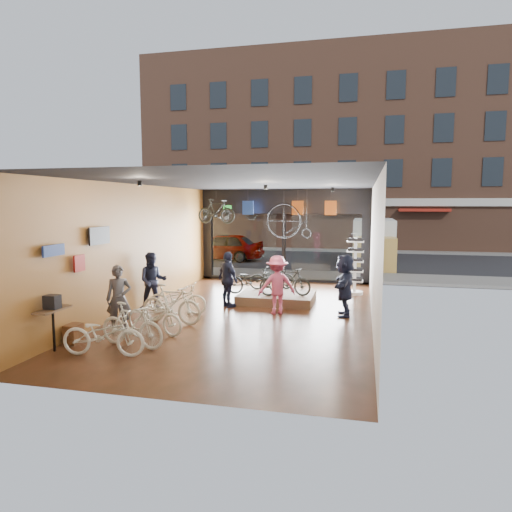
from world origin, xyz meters
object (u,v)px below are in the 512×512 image
(floor_bike_0, at_px, (103,334))
(floor_bike_3, at_px, (171,304))
(customer_1, at_px, (153,281))
(customer_0, at_px, (119,299))
(floor_bike_2, at_px, (154,316))
(sunglasses_rack, at_px, (355,266))
(penny_farthing, at_px, (291,222))
(hung_bike, at_px, (216,211))
(display_bike_mid, at_px, (289,281))
(customer_2, at_px, (228,280))
(customer_3, at_px, (277,285))
(floor_bike_1, at_px, (132,325))
(customer_5, at_px, (345,285))
(floor_bike_4, at_px, (178,299))
(display_bike_left, at_px, (251,281))
(display_platform, at_px, (277,298))
(display_bike_right, at_px, (272,277))
(box_truck, at_px, (374,244))
(street_car, at_px, (223,247))

(floor_bike_0, bearing_deg, floor_bike_3, -14.28)
(customer_1, bearing_deg, customer_0, -107.57)
(floor_bike_2, bearing_deg, sunglasses_rack, -23.23)
(penny_farthing, xyz_separation_m, hung_bike, (-2.81, -0.66, 0.43))
(display_bike_mid, distance_m, penny_farthing, 3.67)
(penny_farthing, distance_m, hung_bike, 2.92)
(customer_2, bearing_deg, customer_3, -155.16)
(floor_bike_1, bearing_deg, customer_5, -37.30)
(floor_bike_3, bearing_deg, customer_5, -59.60)
(customer_3, bearing_deg, floor_bike_4, -10.75)
(floor_bike_4, distance_m, customer_3, 2.94)
(floor_bike_3, height_order, floor_bike_4, floor_bike_3)
(display_bike_left, height_order, penny_farthing, penny_farthing)
(penny_farthing, bearing_deg, display_platform, -89.27)
(floor_bike_2, distance_m, display_bike_right, 5.35)
(display_bike_mid, xyz_separation_m, penny_farthing, (-0.46, 3.20, 1.74))
(box_truck, xyz_separation_m, floor_bike_0, (-5.82, -15.25, -0.73))
(floor_bike_3, distance_m, customer_1, 1.93)
(hung_bike, bearing_deg, floor_bike_4, -166.83)
(floor_bike_1, distance_m, display_bike_mid, 5.90)
(display_bike_mid, relative_size, hung_bike, 0.96)
(floor_bike_3, distance_m, customer_2, 2.46)
(customer_5, bearing_deg, sunglasses_rack, 174.66)
(street_car, height_order, display_platform, street_car)
(customer_2, bearing_deg, display_platform, -100.48)
(floor_bike_3, xyz_separation_m, display_bike_right, (1.97, 3.97, 0.17))
(display_bike_mid, bearing_deg, street_car, 45.34)
(display_platform, bearing_deg, display_bike_mid, -17.79)
(display_platform, bearing_deg, floor_bike_3, -124.76)
(customer_0, relative_size, sunglasses_rack, 0.84)
(customer_5, bearing_deg, floor_bike_3, -67.93)
(floor_bike_4, xyz_separation_m, sunglasses_rack, (4.98, 4.17, 0.56))
(box_truck, xyz_separation_m, customer_1, (-6.73, -11.03, -0.32))
(display_bike_mid, bearing_deg, floor_bike_3, 156.83)
(floor_bike_1, height_order, display_bike_mid, display_bike_mid)
(hung_bike, bearing_deg, display_bike_right, -114.61)
(street_car, distance_m, box_truck, 8.35)
(street_car, relative_size, floor_bike_0, 2.57)
(floor_bike_2, distance_m, hung_bike, 7.14)
(sunglasses_rack, bearing_deg, display_bike_mid, -125.60)
(display_platform, bearing_deg, street_car, 116.33)
(floor_bike_0, relative_size, floor_bike_2, 1.07)
(street_car, xyz_separation_m, box_truck, (8.28, -1.00, 0.42))
(floor_bike_1, distance_m, display_bike_left, 5.18)
(customer_1, bearing_deg, sunglasses_rack, 7.85)
(penny_farthing, bearing_deg, customer_5, -62.74)
(street_car, relative_size, sunglasses_rack, 2.27)
(floor_bike_3, height_order, penny_farthing, penny_farthing)
(box_truck, bearing_deg, customer_1, -121.40)
(floor_bike_2, distance_m, customer_0, 1.00)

